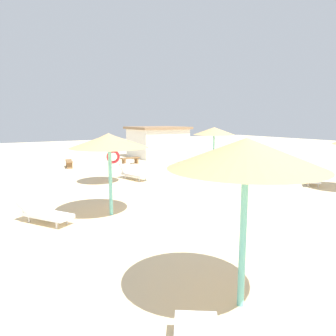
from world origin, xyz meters
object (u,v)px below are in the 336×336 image
object	(u,v)px
parasol_2	(246,154)
lounger_3	(312,178)
lounger_4	(44,213)
beach_cabana	(158,142)
lounger_0	(134,174)
bench_0	(130,159)
bench_1	(69,162)
lounger_1	(188,161)
parasol_0	(109,139)
parasol_1	(214,131)
parasol_4	(109,141)

from	to	relation	value
parasol_2	lounger_3	xyz separation A→B (m)	(10.64, 5.72, -2.39)
parasol_2	lounger_4	size ratio (longest dim) A/B	1.52
beach_cabana	parasol_2	bearing A→B (deg)	-116.04
lounger_0	lounger_3	bearing A→B (deg)	-39.54
bench_0	bench_1	bearing A→B (deg)	170.41
bench_0	beach_cabana	size ratio (longest dim) A/B	0.33
parasol_2	lounger_4	bearing A→B (deg)	107.75
lounger_1	lounger_4	size ratio (longest dim) A/B	1.01
parasol_0	parasol_1	world-z (taller)	parasol_1
parasol_2	parasol_1	bearing A→B (deg)	51.77
bench_0	lounger_3	bearing A→B (deg)	-66.98
parasol_2	bench_0	bearing A→B (deg)	71.31
parasol_1	parasol_2	world-z (taller)	parasol_2
bench_0	bench_1	size ratio (longest dim) A/B	1.00
lounger_1	parasol_2	bearing A→B (deg)	-122.08
lounger_3	lounger_4	xyz separation A→B (m)	(-12.74, 0.84, -0.01)
parasol_1	bench_1	distance (m)	10.16
parasol_1	bench_1	bearing A→B (deg)	150.50
parasol_1	bench_0	bearing A→B (deg)	136.51
parasol_4	lounger_0	distance (m)	6.79
lounger_0	lounger_4	size ratio (longest dim) A/B	0.99
lounger_1	beach_cabana	size ratio (longest dim) A/B	0.43
lounger_1	bench_0	xyz separation A→B (m)	(-3.20, 2.77, 0.04)
lounger_1	beach_cabana	distance (m)	5.92
parasol_1	lounger_3	world-z (taller)	parasol_1
parasol_4	parasol_1	bearing A→B (deg)	33.45
lounger_3	bench_1	xyz separation A→B (m)	(-9.09, 12.12, 0.02)
lounger_1	bench_1	world-z (taller)	lounger_1
parasol_4	lounger_3	size ratio (longest dim) A/B	1.50
beach_cabana	parasol_0	bearing A→B (deg)	-131.84
lounger_0	parasol_2	bearing A→B (deg)	-106.54
parasol_2	parasol_4	distance (m)	6.23
parasol_0	lounger_3	xyz separation A→B (m)	(8.68, -5.61, -1.96)
parasol_0	beach_cabana	bearing A→B (deg)	48.16
lounger_3	beach_cabana	size ratio (longest dim) A/B	0.40
parasol_0	bench_1	xyz separation A→B (m)	(-0.41, 6.51, -1.94)
parasol_2	lounger_1	size ratio (longest dim) A/B	1.50
parasol_2	lounger_1	bearing A→B (deg)	57.92
beach_cabana	lounger_3	bearing A→B (deg)	-86.79
parasol_1	beach_cabana	world-z (taller)	parasol_1
parasol_4	parasol_0	bearing A→B (deg)	69.25
lounger_1	parasol_0	bearing A→B (deg)	-156.76
parasol_4	bench_1	xyz separation A→B (m)	(1.52, 11.62, -2.20)
lounger_3	lounger_4	bearing A→B (deg)	176.24
bench_1	lounger_4	bearing A→B (deg)	-107.89
lounger_4	parasol_1	bearing A→B (deg)	27.46
lounger_0	parasol_1	bearing A→B (deg)	10.91
parasol_2	lounger_4	xyz separation A→B (m)	(-2.10, 6.56, -2.40)
parasol_1	lounger_4	xyz separation A→B (m)	(-12.30, -6.39, -2.15)
parasol_2	lounger_0	bearing A→B (deg)	73.46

